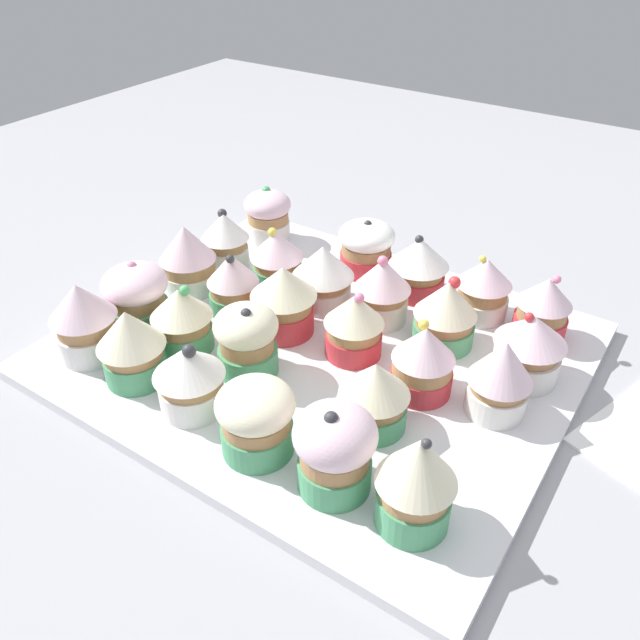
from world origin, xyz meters
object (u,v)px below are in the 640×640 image
(cupcake_10, at_px, (225,239))
(cupcake_0, at_px, (543,308))
(cupcake_19, at_px, (182,318))
(cupcake_7, at_px, (382,288))
(cupcake_2, at_px, (419,265))
(cupcake_3, at_px, (366,246))
(cupcake_18, at_px, (247,339))
(cupcake_13, at_px, (354,324))
(cupcake_1, at_px, (483,287))
(cupcake_25, at_px, (131,344))
(cupcake_6, at_px, (445,313))
(cupcake_21, at_px, (416,481))
(cupcake_8, at_px, (323,274))
(cupcake_12, at_px, (423,360))
(baking_tray, at_px, (320,349))
(cupcake_22, at_px, (335,448))
(cupcake_9, at_px, (277,257))
(cupcake_20, at_px, (137,294))
(cupcake_15, at_px, (232,283))
(cupcake_23, at_px, (256,418))
(cupcake_5, at_px, (529,346))
(cupcake_11, at_px, (500,376))
(cupcake_24, at_px, (189,377))
(cupcake_4, at_px, (268,215))
(cupcake_16, at_px, (188,257))
(cupcake_26, at_px, (84,319))
(cupcake_14, at_px, (286,296))
(cupcake_17, at_px, (374,394))

(cupcake_10, bearing_deg, cupcake_0, -169.52)
(cupcake_10, distance_m, cupcake_19, 0.16)
(cupcake_7, bearing_deg, cupcake_2, -96.91)
(cupcake_3, bearing_deg, cupcake_2, 171.87)
(cupcake_18, bearing_deg, cupcake_13, -130.77)
(cupcake_1, bearing_deg, cupcake_25, 50.88)
(cupcake_6, relative_size, cupcake_21, 0.88)
(cupcake_8, bearing_deg, cupcake_12, 155.17)
(baking_tray, bearing_deg, cupcake_22, 127.37)
(cupcake_9, height_order, cupcake_20, cupcake_20)
(cupcake_9, bearing_deg, cupcake_15, 86.53)
(cupcake_23, bearing_deg, cupcake_5, -125.30)
(cupcake_6, bearing_deg, cupcake_9, 0.24)
(cupcake_11, bearing_deg, cupcake_3, -33.81)
(cupcake_11, height_order, cupcake_12, cupcake_11)
(cupcake_0, height_order, cupcake_24, same)
(cupcake_13, distance_m, cupcake_18, 0.10)
(cupcake_4, relative_size, cupcake_16, 0.90)
(cupcake_2, relative_size, cupcake_23, 1.06)
(cupcake_9, xyz_separation_m, cupcake_26, (0.07, 0.21, 0.01))
(cupcake_0, relative_size, cupcake_6, 0.95)
(cupcake_19, bearing_deg, cupcake_2, -123.58)
(cupcake_20, bearing_deg, cupcake_21, 169.26)
(cupcake_2, relative_size, cupcake_14, 0.94)
(cupcake_18, bearing_deg, cupcake_23, 133.31)
(cupcake_18, distance_m, cupcake_25, 0.10)
(cupcake_5, distance_m, cupcake_24, 0.30)
(cupcake_7, relative_size, cupcake_9, 1.09)
(cupcake_10, bearing_deg, cupcake_9, -179.35)
(cupcake_19, height_order, cupcake_23, cupcake_19)
(cupcake_7, height_order, cupcake_13, cupcake_7)
(cupcake_24, bearing_deg, cupcake_2, -105.55)
(cupcake_7, height_order, cupcake_15, cupcake_7)
(cupcake_13, relative_size, cupcake_25, 0.95)
(cupcake_1, xyz_separation_m, cupcake_17, (0.01, 0.21, -0.00))
(cupcake_3, bearing_deg, cupcake_0, 175.75)
(cupcake_20, bearing_deg, cupcake_12, -167.09)
(cupcake_8, xyz_separation_m, cupcake_9, (0.07, -0.01, -0.00))
(cupcake_2, xyz_separation_m, cupcake_21, (-0.14, 0.28, 0.01))
(cupcake_18, bearing_deg, cupcake_21, 161.84)
(cupcake_21, bearing_deg, cupcake_7, -55.58)
(cupcake_8, height_order, cupcake_22, cupcake_22)
(cupcake_18, bearing_deg, cupcake_10, -43.66)
(cupcake_3, relative_size, cupcake_23, 0.99)
(cupcake_12, bearing_deg, cupcake_10, -14.39)
(cupcake_1, bearing_deg, cupcake_17, 86.80)
(cupcake_12, bearing_deg, cupcake_23, 60.88)
(baking_tray, bearing_deg, cupcake_10, -21.05)
(cupcake_9, height_order, cupcake_12, cupcake_12)
(cupcake_5, bearing_deg, cupcake_14, 14.98)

